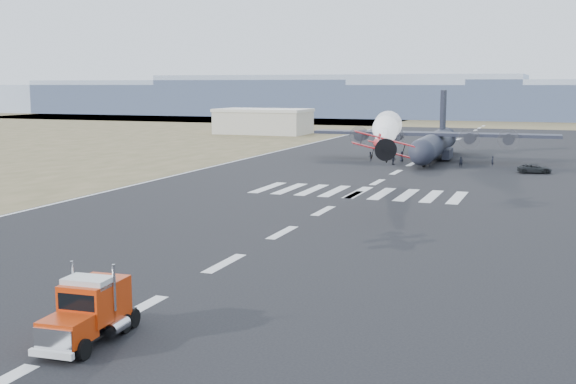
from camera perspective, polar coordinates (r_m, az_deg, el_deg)
The scene contains 21 objects.
ground at distance 43.88m, azimuth -11.90°, elevation -9.13°, with size 500.00×500.00×0.00m, color black.
scrub_far at distance 266.45m, azimuth 15.73°, elevation 5.35°, with size 500.00×80.00×0.00m, color brown.
runway_markings at distance 98.71m, azimuth 7.07°, elevation 0.78°, with size 60.00×260.00×0.01m, color silver, non-canonical shape.
ridge_seg_a at distance 366.84m, azimuth -15.96°, elevation 7.13°, with size 150.00×50.00×13.00m, color #8A99B0.
ridge_seg_b at distance 332.38m, azimuth -6.84°, elevation 7.46°, with size 150.00×50.00×15.00m, color #8A99B0.
ridge_seg_c at distance 307.96m, azimuth 4.06°, elevation 7.60°, with size 150.00×50.00×17.00m, color #8A99B0.
ridge_seg_d at distance 296.11m, azimuth 16.29°, elevation 6.87°, with size 150.00×50.00×13.00m, color #8A99B0.
hangar_left at distance 195.29m, azimuth -1.96°, elevation 5.63°, with size 24.50×14.50×6.70m.
semi_truck at distance 38.99m, azimuth -15.39°, elevation -8.95°, with size 2.94×7.63×3.39m.
aerobatic_biplane at distance 73.40m, azimuth 7.36°, elevation 3.66°, with size 6.10×5.73×3.12m.
smoke_trail at distance 97.03m, azimuth 7.80°, elevation 4.93°, with size 7.57×28.20×3.90m.
transport_aircraft at distance 129.67m, azimuth 11.51°, elevation 3.89°, with size 41.92×34.53×12.12m.
support_vehicle at distance 114.04m, azimuth 18.91°, elevation 1.76°, with size 2.26×4.91×1.36m, color black.
crew_a at distance 119.01m, azimuth 13.50°, elevation 2.32°, with size 0.61×0.50×1.67m, color black.
crew_b at distance 125.19m, azimuth 10.23°, elevation 2.69°, with size 0.76×0.47×1.57m, color black.
crew_c at distance 119.26m, azimuth 11.18°, elevation 2.44°, with size 1.17×0.55×1.82m, color black.
crew_d at distance 120.36m, azimuth 8.33°, elevation 2.56°, with size 1.05×0.54×1.79m, color black.
crew_e at distance 126.05m, azimuth 8.99°, elevation 2.81°, with size 0.88×0.54×1.79m, color black.
crew_f at distance 121.86m, azimuth 10.47°, elevation 2.54°, with size 1.52×0.49×1.64m, color black.
crew_g at distance 122.13m, azimuth 15.85°, elevation 2.37°, with size 0.59×0.48×1.60m, color black.
crew_h at distance 125.74m, azimuth 6.51°, elevation 2.81°, with size 0.79×0.49×1.63m, color black.
Camera 1 is at (22.74, -35.16, 13.15)m, focal length 45.00 mm.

